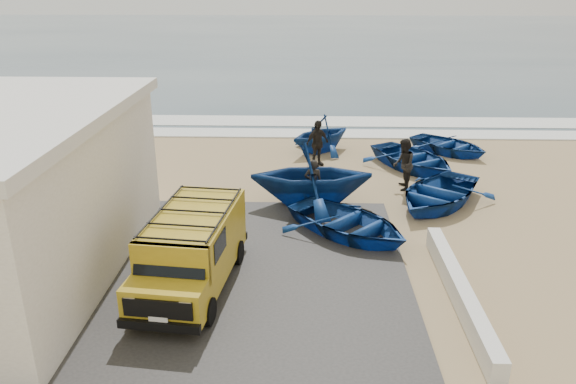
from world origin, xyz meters
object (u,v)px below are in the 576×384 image
object	(u,v)px
fisherman_front	(313,183)
fisherman_middle	(403,165)
boat_far_right	(449,145)
van	(192,248)
boat_mid_left	(312,175)
fisherman_back	(317,143)
boat_far_left	(321,134)
boat_near_right	(438,193)
parapet	(460,291)
boat_near_left	(348,223)
boat_mid_right	(413,158)

from	to	relation	value
fisherman_front	fisherman_middle	bearing A→B (deg)	-154.78
boat_far_right	van	bearing A→B (deg)	-171.45
boat_mid_left	fisherman_back	size ratio (longest dim) A/B	2.15
van	fisherman_middle	bearing A→B (deg)	54.67
boat_far_right	boat_far_left	bearing A→B (deg)	135.94
boat_near_right	fisherman_middle	bearing A→B (deg)	158.74
boat_near_right	boat_mid_left	xyz separation A→B (m)	(-4.25, -0.10, 0.63)
van	fisherman_middle	world-z (taller)	van
boat_far_left	fisherman_middle	world-z (taller)	fisherman_middle
boat_near_right	fisherman_back	xyz separation A→B (m)	(-3.99, 4.09, 0.50)
parapet	fisherman_middle	size ratio (longest dim) A/B	3.23
boat_mid_left	boat_near_left	bearing A→B (deg)	-159.65
van	boat_mid_right	xyz separation A→B (m)	(7.05, 9.32, -0.62)
boat_near_right	boat_mid_left	size ratio (longest dim) A/B	1.04
fisherman_back	boat_mid_right	bearing A→B (deg)	-42.18
fisherman_middle	fisherman_back	world-z (taller)	fisherman_back
parapet	fisherman_front	size ratio (longest dim) A/B	3.68
boat_mid_right	fisherman_middle	world-z (taller)	fisherman_middle
van	boat_mid_left	size ratio (longest dim) A/B	1.17
boat_near_left	boat_near_right	world-z (taller)	boat_near_right
boat_mid_left	boat_mid_right	distance (m)	5.69
fisherman_middle	fisherman_back	xyz separation A→B (m)	(-3.04, 2.59, 0.01)
boat_far_left	boat_far_right	size ratio (longest dim) A/B	0.87
parapet	van	size ratio (longest dim) A/B	1.27
boat_near_right	boat_mid_right	xyz separation A→B (m)	(-0.15, 3.81, -0.01)
boat_far_right	fisherman_back	distance (m)	6.10
boat_far_left	boat_mid_left	bearing A→B (deg)	-45.09
boat_near_left	boat_mid_right	distance (m)	6.99
parapet	van	xyz separation A→B (m)	(-6.42, 0.55, 0.77)
van	boat_near_left	bearing A→B (deg)	43.26
fisherman_middle	boat_mid_right	bearing A→B (deg)	166.51
boat_far_right	fisherman_back	bearing A→B (deg)	154.81
parapet	fisherman_front	distance (m)	6.77
van	fisherman_middle	distance (m)	9.40
boat_far_right	fisherman_middle	xyz separation A→B (m)	(-2.72, -4.49, 0.56)
van	boat_far_left	xyz separation A→B (m)	(3.41, 11.56, -0.24)
boat_mid_left	boat_far_right	xyz separation A→B (m)	(6.03, 6.09, -0.70)
fisherman_back	parapet	bearing A→B (deg)	-110.49
boat_mid_left	boat_mid_right	size ratio (longest dim) A/B	0.98
fisherman_middle	fisherman_back	bearing A→B (deg)	-125.07
boat_near_left	fisherman_middle	size ratio (longest dim) A/B	2.18
fisherman_back	fisherman_middle	bearing A→B (deg)	-78.41
boat_near_left	boat_mid_right	xyz separation A→B (m)	(3.02, 6.30, 0.01)
van	boat_far_left	world-z (taller)	van
boat_near_left	fisherman_front	world-z (taller)	fisherman_front
boat_far_left	fisherman_back	bearing A→B (deg)	-46.50
boat_mid_left	fisherman_middle	world-z (taller)	boat_mid_left
fisherman_back	fisherman_front	bearing A→B (deg)	-130.77
boat_far_left	fisherman_front	world-z (taller)	fisherman_front
boat_far_right	fisherman_middle	world-z (taller)	fisherman_middle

